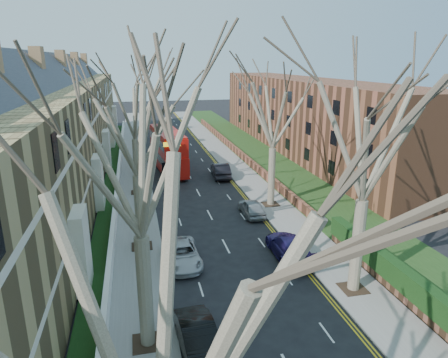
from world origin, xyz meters
TOP-DOWN VIEW (x-y plane):
  - pavement_left at (-6.00, 39.00)m, footprint 3.00×102.00m
  - pavement_right at (6.00, 39.00)m, footprint 3.00×102.00m
  - terrace_left at (-13.65, 31.00)m, footprint 9.70×78.00m
  - flats_right at (17.46, 43.00)m, footprint 13.97×54.00m
  - front_wall_left at (-7.65, 31.00)m, footprint 0.30×78.00m
  - grass_verge_right at (10.50, 39.00)m, footprint 6.00×102.00m
  - tree_left_near at (-5.70, -4.00)m, footprint 9.80×9.80m
  - tree_left_mid at (-5.70, 6.00)m, footprint 10.50×10.50m
  - tree_left_far at (-5.70, 16.00)m, footprint 10.15×10.15m
  - tree_left_dist at (-5.70, 28.00)m, footprint 10.50×10.50m
  - tree_right_mid at (5.70, 8.00)m, footprint 10.50×10.50m
  - tree_right_far at (5.70, 22.00)m, footprint 10.15×10.15m
  - double_decker_bus at (-2.07, 35.88)m, footprint 3.57×11.28m
  - car_left_mid at (-3.54, 4.90)m, footprint 1.86×4.48m
  - car_left_far at (-3.25, 13.25)m, footprint 2.23×4.64m
  - car_right_near at (3.67, 12.50)m, footprint 2.34×5.25m
  - car_right_mid at (3.40, 20.20)m, footprint 1.64×4.01m
  - car_right_far at (3.26, 31.72)m, footprint 2.04×4.99m

SIDE VIEW (x-z plane):
  - pavement_left at x=-6.00m, z-range 0.00..0.12m
  - pavement_right at x=6.00m, z-range 0.00..0.12m
  - grass_verge_right at x=10.50m, z-range 0.12..0.18m
  - front_wall_left at x=-7.65m, z-range 0.12..1.12m
  - car_left_far at x=-3.25m, z-range 0.00..1.28m
  - car_right_mid at x=3.40m, z-range 0.00..1.36m
  - car_left_mid at x=-3.54m, z-range 0.00..1.44m
  - car_right_near at x=3.67m, z-range 0.00..1.50m
  - car_right_far at x=3.26m, z-range 0.00..1.61m
  - double_decker_bus at x=-2.07m, z-range -0.04..4.60m
  - flats_right at x=17.46m, z-range -0.02..9.98m
  - terrace_left at x=-13.65m, z-range -1.27..12.33m
  - tree_left_near at x=-5.70m, z-range 2.06..15.79m
  - tree_left_far at x=-5.70m, z-range 2.13..16.35m
  - tree_right_far at x=5.70m, z-range 2.13..16.35m
  - tree_left_mid at x=-5.70m, z-range 2.20..16.91m
  - tree_right_mid at x=5.70m, z-range 2.20..16.91m
  - tree_left_dist at x=-5.70m, z-range 2.20..16.91m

